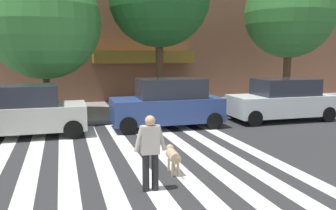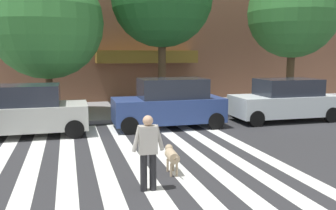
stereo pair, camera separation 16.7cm
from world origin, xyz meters
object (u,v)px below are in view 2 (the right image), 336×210
parked_car_third_in_line (169,104)px  parked_car_fourth_in_line (285,100)px  parked_car_behind_first (25,112)px  street_tree_further (293,13)px  pedestrian_dog_walker (148,149)px  dog_on_leash (172,156)px  street_tree_nearest (46,22)px

parked_car_third_in_line → parked_car_fourth_in_line: bearing=-0.0°
parked_car_behind_first → street_tree_further: bearing=12.5°
parked_car_fourth_in_line → street_tree_further: street_tree_further is taller
parked_car_behind_first → parked_car_fourth_in_line: size_ratio=0.98×
parked_car_behind_first → pedestrian_dog_walker: parked_car_behind_first is taller
parked_car_behind_first → street_tree_further: 13.73m
parked_car_fourth_in_line → dog_on_leash: 8.56m
street_tree_further → dog_on_leash: (-8.89, -8.14, -4.55)m
street_tree_nearest → street_tree_further: (12.06, -0.30, 0.73)m
parked_car_fourth_in_line → pedestrian_dog_walker: bearing=-140.2°
parked_car_fourth_in_line → dog_on_leash: (-6.70, -5.31, -0.45)m
pedestrian_dog_walker → dog_on_leash: size_ratio=1.71×
parked_car_behind_first → pedestrian_dog_walker: (3.10, -6.25, 0.06)m
parked_car_behind_first → dog_on_leash: size_ratio=4.64×
street_tree_nearest → pedestrian_dog_walker: 10.24m
street_tree_nearest → parked_car_fourth_in_line: bearing=-17.6°
parked_car_third_in_line → dog_on_leash: (-1.46, -5.31, -0.51)m
parked_car_fourth_in_line → street_tree_further: (2.18, 2.84, 4.09)m
street_tree_further → dog_on_leash: bearing=-137.5°
street_tree_further → dog_on_leash: size_ratio=7.46×
parked_car_fourth_in_line → pedestrian_dog_walker: size_ratio=2.76×
parked_car_behind_first → parked_car_fourth_in_line: 10.60m
parked_car_third_in_line → pedestrian_dog_walker: bearing=-109.9°
parked_car_behind_first → street_tree_nearest: size_ratio=0.68×
parked_car_behind_first → parked_car_fourth_in_line: (10.60, -0.00, 0.03)m
pedestrian_dog_walker → parked_car_behind_first: bearing=116.4°
parked_car_third_in_line → street_tree_nearest: size_ratio=0.66×
parked_car_behind_first → parked_car_third_in_line: parked_car_third_in_line is taller
parked_car_behind_first → parked_car_third_in_line: bearing=-0.0°
street_tree_nearest → dog_on_leash: bearing=-69.4°
parked_car_third_in_line → street_tree_nearest: street_tree_nearest is taller
street_tree_nearest → dog_on_leash: size_ratio=6.85×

